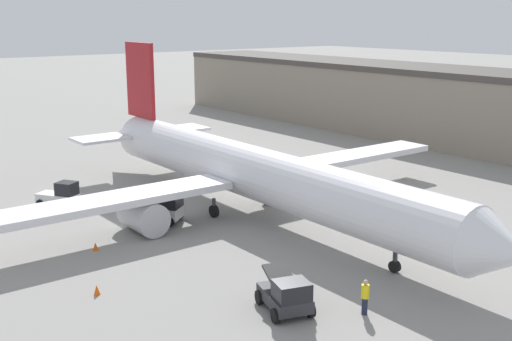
{
  "coord_description": "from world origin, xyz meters",
  "views": [
    {
      "loc": [
        35.99,
        -27.74,
        14.51
      ],
      "look_at": [
        0.0,
        0.0,
        3.53
      ],
      "focal_mm": 45.0,
      "sensor_mm": 36.0,
      "label": 1
    }
  ],
  "objects_px": {
    "baggage_tug": "(164,208)",
    "belt_loader_truck": "(286,295)",
    "ground_crew_worker": "(365,296)",
    "pushback_tug": "(61,195)",
    "airplane": "(247,171)",
    "safety_cone_near": "(95,246)",
    "safety_cone_far": "(97,290)"
  },
  "relations": [
    {
      "from": "baggage_tug",
      "to": "belt_loader_truck",
      "type": "distance_m",
      "value": 16.63
    },
    {
      "from": "baggage_tug",
      "to": "ground_crew_worker",
      "type": "bearing_deg",
      "value": -35.45
    },
    {
      "from": "belt_loader_truck",
      "to": "pushback_tug",
      "type": "height_order",
      "value": "pushback_tug"
    },
    {
      "from": "airplane",
      "to": "ground_crew_worker",
      "type": "relative_size",
      "value": 24.1
    },
    {
      "from": "baggage_tug",
      "to": "safety_cone_near",
      "type": "height_order",
      "value": "baggage_tug"
    },
    {
      "from": "safety_cone_far",
      "to": "baggage_tug",
      "type": "bearing_deg",
      "value": 133.84
    },
    {
      "from": "ground_crew_worker",
      "to": "belt_loader_truck",
      "type": "xyz_separation_m",
      "value": [
        -2.54,
        -2.96,
        -0.03
      ]
    },
    {
      "from": "pushback_tug",
      "to": "safety_cone_far",
      "type": "bearing_deg",
      "value": -47.59
    },
    {
      "from": "safety_cone_near",
      "to": "ground_crew_worker",
      "type": "bearing_deg",
      "value": 22.6
    },
    {
      "from": "baggage_tug",
      "to": "belt_loader_truck",
      "type": "relative_size",
      "value": 0.97
    },
    {
      "from": "airplane",
      "to": "safety_cone_far",
      "type": "relative_size",
      "value": 80.56
    },
    {
      "from": "ground_crew_worker",
      "to": "safety_cone_near",
      "type": "bearing_deg",
      "value": -98.4
    },
    {
      "from": "baggage_tug",
      "to": "safety_cone_far",
      "type": "xyz_separation_m",
      "value": [
        8.69,
        -9.05,
        -0.79
      ]
    },
    {
      "from": "ground_crew_worker",
      "to": "airplane",
      "type": "bearing_deg",
      "value": -138.82
    },
    {
      "from": "baggage_tug",
      "to": "pushback_tug",
      "type": "xyz_separation_m",
      "value": [
        -8.33,
        -4.42,
        -0.14
      ]
    },
    {
      "from": "ground_crew_worker",
      "to": "baggage_tug",
      "type": "relative_size",
      "value": 0.52
    },
    {
      "from": "belt_loader_truck",
      "to": "safety_cone_far",
      "type": "distance_m",
      "value": 10.26
    },
    {
      "from": "ground_crew_worker",
      "to": "belt_loader_truck",
      "type": "relative_size",
      "value": 0.51
    },
    {
      "from": "baggage_tug",
      "to": "safety_cone_far",
      "type": "bearing_deg",
      "value": -83.35
    },
    {
      "from": "airplane",
      "to": "safety_cone_far",
      "type": "distance_m",
      "value": 16.8
    },
    {
      "from": "airplane",
      "to": "ground_crew_worker",
      "type": "height_order",
      "value": "airplane"
    },
    {
      "from": "ground_crew_worker",
      "to": "safety_cone_near",
      "type": "height_order",
      "value": "ground_crew_worker"
    },
    {
      "from": "ground_crew_worker",
      "to": "baggage_tug",
      "type": "bearing_deg",
      "value": -119.26
    },
    {
      "from": "safety_cone_near",
      "to": "safety_cone_far",
      "type": "xyz_separation_m",
      "value": [
        6.3,
        -2.71,
        0.0
      ]
    },
    {
      "from": "safety_cone_near",
      "to": "belt_loader_truck",
      "type": "bearing_deg",
      "value": 15.68
    },
    {
      "from": "ground_crew_worker",
      "to": "pushback_tug",
      "type": "distance_m",
      "value": 27.78
    },
    {
      "from": "airplane",
      "to": "baggage_tug",
      "type": "relative_size",
      "value": 12.64
    },
    {
      "from": "ground_crew_worker",
      "to": "safety_cone_far",
      "type": "bearing_deg",
      "value": -77.96
    },
    {
      "from": "airplane",
      "to": "belt_loader_truck",
      "type": "distance_m",
      "value": 16.94
    },
    {
      "from": "airplane",
      "to": "safety_cone_far",
      "type": "height_order",
      "value": "airplane"
    },
    {
      "from": "airplane",
      "to": "pushback_tug",
      "type": "bearing_deg",
      "value": -134.15
    },
    {
      "from": "airplane",
      "to": "safety_cone_near",
      "type": "distance_m",
      "value": 12.75
    }
  ]
}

